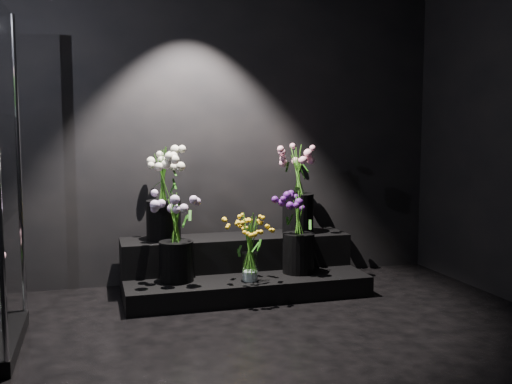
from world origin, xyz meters
name	(u,v)px	position (x,y,z in m)	size (l,w,h in m)	color
floor	(293,370)	(0.00, 0.00, 0.00)	(4.00, 4.00, 0.00)	black
wall_back	(214,117)	(0.00, 2.00, 1.40)	(4.00, 4.00, 0.00)	black
display_riser	(240,268)	(0.13, 1.63, 0.17)	(1.87, 0.83, 0.42)	black
bouquet_orange_bells	(250,246)	(0.12, 1.28, 0.42)	(0.35, 0.35, 0.50)	white
bouquet_lilac	(176,230)	(-0.41, 1.43, 0.54)	(0.47, 0.47, 0.67)	black
bouquet_purple	(299,228)	(0.55, 1.41, 0.52)	(0.40, 0.40, 0.65)	black
bouquet_cream_roses	(163,187)	(-0.46, 1.76, 0.84)	(0.42, 0.42, 0.73)	black
bouquet_pink_roses	(298,182)	(0.67, 1.75, 0.85)	(0.44, 0.44, 0.76)	black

